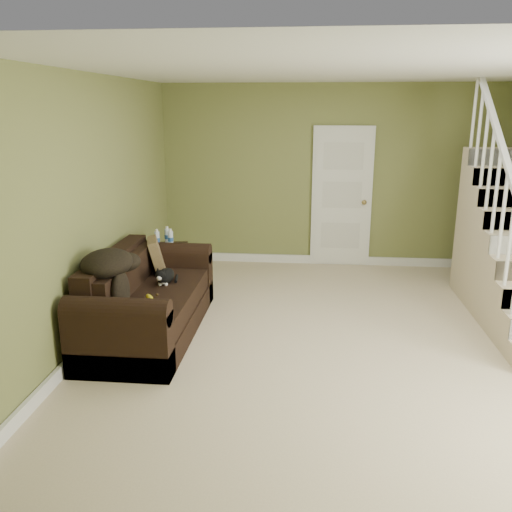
% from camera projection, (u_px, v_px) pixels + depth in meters
% --- Properties ---
extents(floor, '(5.00, 5.50, 0.01)m').
position_uv_depth(floor, '(342.00, 338.00, 5.51)').
color(floor, '#BEAD89').
rests_on(floor, ground).
extents(ceiling, '(5.00, 5.50, 0.01)m').
position_uv_depth(ceiling, '(354.00, 69.00, 4.81)').
color(ceiling, white).
rests_on(ceiling, wall_back).
extents(wall_back, '(5.00, 0.04, 2.60)m').
position_uv_depth(wall_back, '(335.00, 177.00, 7.80)').
color(wall_back, olive).
rests_on(wall_back, floor).
extents(wall_front, '(5.00, 0.04, 2.60)m').
position_uv_depth(wall_front, '(385.00, 325.00, 2.53)').
color(wall_front, olive).
rests_on(wall_front, floor).
extents(wall_left, '(0.04, 5.50, 2.60)m').
position_uv_depth(wall_left, '(94.00, 208.00, 5.40)').
color(wall_left, olive).
rests_on(wall_left, floor).
extents(baseboard_back, '(5.00, 0.04, 0.12)m').
position_uv_depth(baseboard_back, '(332.00, 260.00, 8.10)').
color(baseboard_back, white).
rests_on(baseboard_back, floor).
extents(baseboard_left, '(0.04, 5.50, 0.12)m').
position_uv_depth(baseboard_left, '(107.00, 324.00, 5.73)').
color(baseboard_left, white).
rests_on(baseboard_left, floor).
extents(door, '(0.86, 0.12, 2.02)m').
position_uv_depth(door, '(342.00, 198.00, 7.83)').
color(door, white).
rests_on(door, floor).
extents(sofa, '(0.93, 2.15, 0.85)m').
position_uv_depth(sofa, '(146.00, 303.00, 5.58)').
color(sofa, black).
rests_on(sofa, floor).
extents(side_table, '(0.60, 0.60, 0.85)m').
position_uv_depth(side_table, '(167.00, 270.00, 6.71)').
color(side_table, black).
rests_on(side_table, floor).
extents(cat, '(0.21, 0.45, 0.22)m').
position_uv_depth(cat, '(165.00, 276.00, 5.74)').
color(cat, black).
rests_on(cat, sofa).
extents(banana, '(0.16, 0.21, 0.06)m').
position_uv_depth(banana, '(150.00, 298.00, 5.23)').
color(banana, gold).
rests_on(banana, sofa).
extents(throw_pillow, '(0.31, 0.45, 0.42)m').
position_uv_depth(throw_pillow, '(157.00, 256.00, 6.13)').
color(throw_pillow, '#4C361E').
rests_on(throw_pillow, sofa).
extents(throw_blanket, '(0.63, 0.72, 0.25)m').
position_uv_depth(throw_blanket, '(107.00, 263.00, 5.02)').
color(throw_blanket, black).
rests_on(throw_blanket, sofa).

